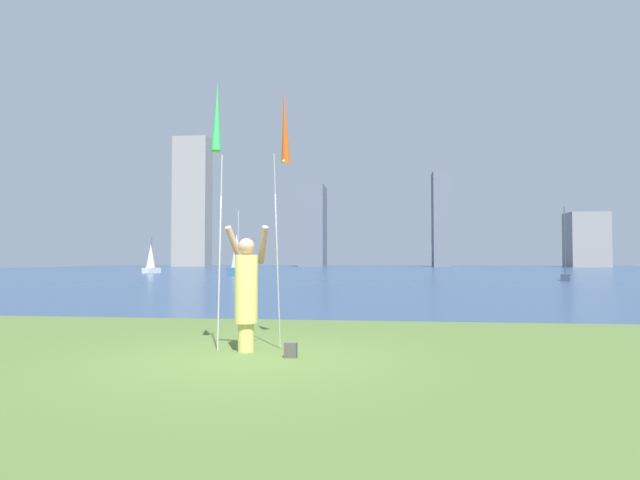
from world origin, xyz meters
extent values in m
cube|color=navy|center=(0.00, 62.48, -0.06)|extent=(120.00, 115.04, 0.12)
cube|color=#263316|center=(0.00, 4.96, -0.02)|extent=(120.00, 0.70, 0.02)
cylinder|color=#D8CC66|center=(-0.11, 0.43, 0.23)|extent=(0.26, 0.26, 0.45)
cylinder|color=#D8CC66|center=(-0.11, 0.43, 1.00)|extent=(0.37, 0.37, 1.08)
sphere|color=tan|center=(-0.11, 0.43, 1.67)|extent=(0.26, 0.26, 0.26)
cylinder|color=tan|center=(-0.35, 0.58, 1.70)|extent=(0.26, 0.42, 0.62)
cylinder|color=tan|center=(0.13, 0.58, 1.70)|extent=(0.26, 0.42, 0.62)
cylinder|color=#B2B2B7|center=(-0.58, 0.55, 1.60)|extent=(0.02, 0.20, 3.19)
cone|color=green|center=(-0.58, 0.34, 3.76)|extent=(0.16, 0.22, 1.14)
sphere|color=yellow|center=(-0.58, 0.37, 3.20)|extent=(0.06, 0.06, 0.06)
cylinder|color=#B2B2B7|center=(0.36, 0.55, 1.57)|extent=(0.02, 0.57, 3.11)
cone|color=#F25919|center=(0.36, 1.20, 3.77)|extent=(0.16, 0.37, 1.25)
sphere|color=yellow|center=(0.36, 1.09, 3.15)|extent=(0.06, 0.06, 0.06)
cube|color=#4C4742|center=(0.68, 0.03, 0.11)|extent=(0.19, 0.12, 0.22)
cube|color=#2D6084|center=(-11.41, 40.46, 0.34)|extent=(2.10, 1.37, 0.68)
cylinder|color=silver|center=(-11.41, 40.46, 3.34)|extent=(0.06, 0.06, 5.32)
cone|color=white|center=(-11.55, 40.42, 2.22)|extent=(1.22, 1.22, 3.08)
cube|color=#333D51|center=(14.30, 30.42, 0.23)|extent=(1.24, 2.32, 0.47)
cylinder|color=#47474C|center=(14.30, 30.42, 2.77)|extent=(0.07, 0.07, 4.60)
cube|color=silver|center=(-22.37, 46.17, 0.27)|extent=(1.42, 2.09, 0.54)
cylinder|color=#47474C|center=(-22.37, 46.17, 2.16)|extent=(0.06, 0.06, 3.24)
cone|color=silver|center=(-22.41, 46.04, 1.81)|extent=(1.19, 1.19, 2.54)
cube|color=gray|center=(-35.99, 94.81, 12.84)|extent=(6.81, 4.48, 25.68)
cube|color=slate|center=(-11.68, 95.04, 7.81)|extent=(4.54, 7.55, 15.63)
cube|color=slate|center=(12.80, 96.92, 9.06)|extent=(3.17, 5.10, 18.12)
cube|color=gray|center=(38.47, 94.57, 4.95)|extent=(6.67, 5.69, 9.90)
camera|label=1|loc=(2.08, -7.92, 1.47)|focal=30.14mm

